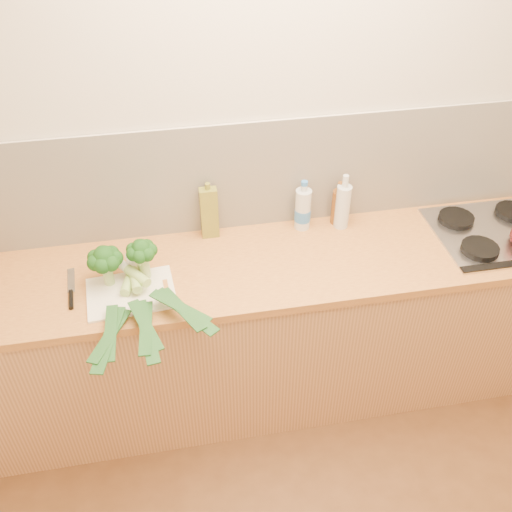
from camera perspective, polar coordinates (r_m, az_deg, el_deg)
The scene contains 14 objects.
room_shell at distance 2.65m, azimuth 1.95°, elevation 8.20°, with size 3.50×3.50×3.50m.
counter at distance 2.89m, azimuth 2.84°, elevation -7.13°, with size 3.20×0.62×0.90m.
gas_hob at distance 2.94m, azimuth 22.96°, elevation 2.23°, with size 0.58×0.50×0.04m.
chopping_board at distance 2.45m, azimuth -12.40°, elevation -3.63°, with size 0.36×0.27×0.01m, color white.
broccoli_left at distance 2.43m, azimuth -14.88°, elevation -0.32°, with size 0.15×0.15×0.19m.
broccoli_right at distance 2.43m, azimuth -11.37°, elevation 0.38°, with size 0.13×0.13×0.19m.
leek_front at distance 2.43m, azimuth -12.92°, elevation -3.38°, with size 0.23×0.71×0.04m.
leek_mid at distance 2.38m, azimuth -11.73°, elevation -3.58°, with size 0.14×0.65×0.04m.
leek_back at distance 2.38m, azimuth -10.55°, elevation -2.89°, with size 0.41×0.54×0.04m.
chefs_knife at distance 2.51m, azimuth -18.01°, elevation -3.70°, with size 0.05×0.27×0.02m.
oil_tin at distance 2.64m, azimuth -4.70°, elevation 4.37°, with size 0.08×0.05×0.29m.
glass_bottle at distance 2.74m, azimuth 8.66°, elevation 5.00°, with size 0.07×0.07×0.28m.
amber_bottle at distance 2.77m, azimuth 8.22°, elevation 4.95°, with size 0.06×0.06×0.23m.
water_bottle at distance 2.72m, azimuth 4.70°, elevation 4.60°, with size 0.08×0.08×0.24m.
Camera 1 is at (-0.50, -0.72, 2.55)m, focal length 40.00 mm.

